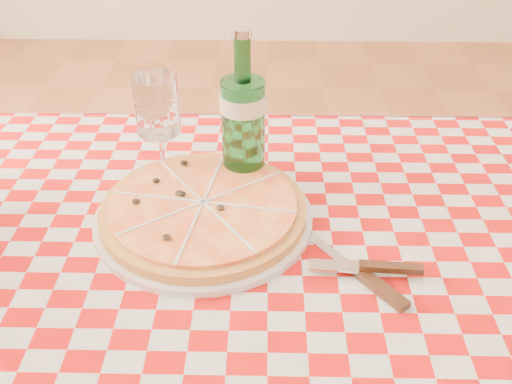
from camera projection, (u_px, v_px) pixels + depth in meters
dining_table at (267, 289)px, 0.97m from camera, size 1.20×0.80×0.75m
tablecloth at (268, 246)px, 0.91m from camera, size 1.30×0.90×0.01m
pizza_plate at (203, 209)px, 0.95m from camera, size 0.42×0.42×0.05m
water_bottle at (243, 110)px, 0.98m from camera, size 0.10×0.10×0.29m
wine_glass at (160, 129)px, 1.02m from camera, size 0.09×0.09×0.20m
cutlery at (359, 268)px, 0.85m from camera, size 0.30×0.28×0.03m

